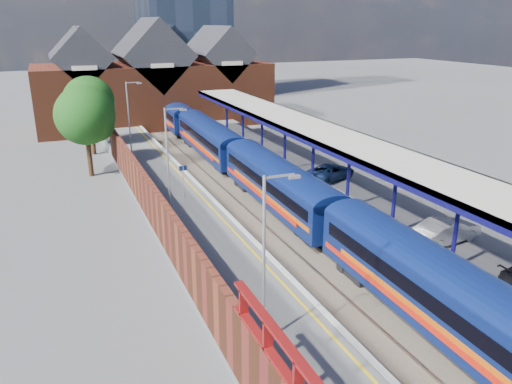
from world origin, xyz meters
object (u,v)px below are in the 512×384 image
at_px(platform_sign, 183,176).
at_px(parked_car_silver, 447,230).
at_px(lamp_post_c, 169,153).
at_px(train, 239,156).
at_px(lamp_post_d, 130,114).
at_px(lamp_post_b, 267,251).
at_px(parked_car_blue, 330,172).

relative_size(platform_sign, parked_car_silver, 0.57).
bearing_deg(lamp_post_c, train, 44.91).
bearing_deg(parked_car_silver, lamp_post_d, 18.61).
bearing_deg(lamp_post_b, lamp_post_c, 90.00).
bearing_deg(train, lamp_post_b, -108.24).
bearing_deg(platform_sign, lamp_post_d, 95.56).
relative_size(lamp_post_c, parked_car_blue, 1.52).
xyz_separation_m(lamp_post_c, lamp_post_d, (0.00, 16.00, 0.00)).
height_order(platform_sign, parked_car_blue, platform_sign).
xyz_separation_m(train, parked_car_silver, (5.67, -19.06, -0.40)).
relative_size(parked_car_silver, parked_car_blue, 0.95).
xyz_separation_m(train, parked_car_blue, (5.73, -5.83, -0.48)).
xyz_separation_m(lamp_post_c, platform_sign, (1.36, 2.00, -2.30)).
distance_m(lamp_post_b, platform_sign, 18.20).
bearing_deg(lamp_post_b, parked_car_blue, 52.97).
xyz_separation_m(platform_sign, parked_car_blue, (12.22, 0.00, -1.05)).
bearing_deg(lamp_post_d, platform_sign, -84.44).
bearing_deg(platform_sign, train, 41.93).
bearing_deg(parked_car_silver, platform_sign, 34.79).
distance_m(lamp_post_c, parked_car_blue, 14.13).
xyz_separation_m(lamp_post_b, lamp_post_d, (0.00, 32.00, 0.00)).
height_order(lamp_post_c, parked_car_silver, lamp_post_c).
xyz_separation_m(platform_sign, parked_car_silver, (12.16, -13.23, -0.97)).
relative_size(train, platform_sign, 26.38).
height_order(lamp_post_b, parked_car_silver, lamp_post_b).
bearing_deg(parked_car_silver, train, 8.76).
distance_m(lamp_post_c, lamp_post_d, 16.00).
relative_size(train, lamp_post_d, 9.42).
xyz_separation_m(train, lamp_post_c, (-7.86, -7.83, 2.87)).
distance_m(lamp_post_c, parked_car_silver, 17.88).
bearing_deg(parked_car_blue, lamp_post_c, 77.40).
bearing_deg(lamp_post_d, train, -46.12).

